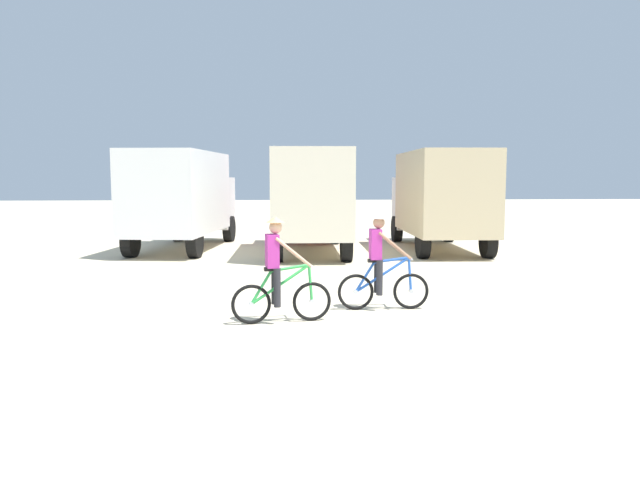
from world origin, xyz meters
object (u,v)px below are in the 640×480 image
Objects in this scene: box_truck_avon_van at (183,195)px; box_truck_tan_camper at (440,196)px; cyclist_cowboy_hat at (381,265)px; cyclist_orange_shirt at (278,274)px; box_truck_cream_rv at (310,196)px.

box_truck_avon_van is 8.87m from box_truck_tan_camper.
box_truck_avon_van is at bearing 116.97° from cyclist_cowboy_hat.
box_truck_cream_rv is at bearing 83.66° from cyclist_orange_shirt.
box_truck_avon_van is 3.85× the size of cyclist_cowboy_hat.
box_truck_tan_camper reaches higher than cyclist_cowboy_hat.
box_truck_cream_rv is 9.01m from cyclist_cowboy_hat.
box_truck_cream_rv is 9.94m from cyclist_orange_shirt.
box_truck_avon_van is 3.85× the size of cyclist_orange_shirt.
box_truck_tan_camper reaches higher than cyclist_orange_shirt.
box_truck_cream_rv is at bearing 95.28° from cyclist_cowboy_hat.
cyclist_cowboy_hat is at bearing 25.28° from cyclist_orange_shirt.
box_truck_avon_van is 11.56m from cyclist_orange_shirt.
cyclist_orange_shirt is (3.25, -11.05, -1.03)m from box_truck_avon_van.
box_truck_cream_rv reaches higher than cyclist_orange_shirt.
cyclist_cowboy_hat is at bearing -84.72° from box_truck_cream_rv.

